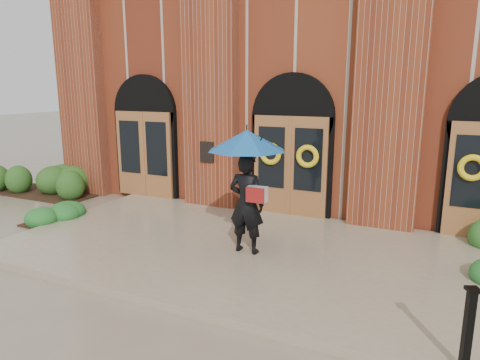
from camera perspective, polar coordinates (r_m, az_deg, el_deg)
The scene contains 7 objects.
ground at distance 8.77m, azimuth 0.69°, elevation -10.15°, with size 90.00×90.00×0.00m, color gray.
landing at distance 8.87m, azimuth 1.10°, elevation -9.36°, with size 10.00×5.30×0.15m, color gray.
church_building at distance 16.51m, azimuth 13.74°, elevation 12.52°, with size 16.20×12.53×7.00m.
man_with_umbrella at distance 8.14m, azimuth 0.91°, elevation 1.62°, with size 1.53×1.53×2.41m.
metal_post at distance 5.72m, azimuth 28.12°, elevation -17.01°, with size 0.18×0.18×1.03m.
hedge_wall_left at distance 15.01m, azimuth -24.79°, elevation -0.05°, with size 3.34×1.34×0.86m, color #254A18.
hedge_front_left at distance 11.66m, azimuth -22.98°, elevation -4.19°, with size 1.32×1.13×0.47m, color #1F5A21.
Camera 1 is at (3.34, -7.38, 3.36)m, focal length 32.00 mm.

